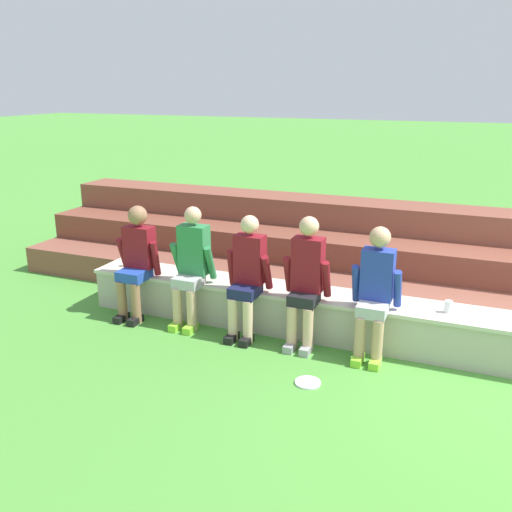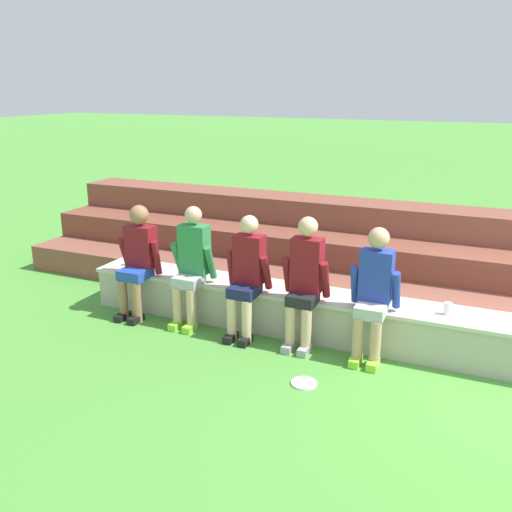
{
  "view_description": "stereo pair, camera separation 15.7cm",
  "coord_description": "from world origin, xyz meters",
  "px_view_note": "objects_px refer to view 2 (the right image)",
  "views": [
    {
      "loc": [
        -0.46,
        -5.37,
        2.71
      ],
      "look_at": [
        -2.79,
        0.27,
        0.84
      ],
      "focal_mm": 39.35,
      "sensor_mm": 36.0,
      "label": 1
    },
    {
      "loc": [
        -0.32,
        -5.31,
        2.71
      ],
      "look_at": [
        -2.79,
        0.27,
        0.84
      ],
      "focal_mm": 39.35,
      "sensor_mm": 36.0,
      "label": 2
    }
  ],
  "objects_px": {
    "person_far_left": "(138,257)",
    "water_bottle_near_left": "(132,258)",
    "person_far_right": "(374,291)",
    "plastic_cup_right_end": "(448,309)",
    "person_left_of_center": "(191,263)",
    "frisbee": "(304,383)",
    "person_right_of_center": "(305,280)",
    "person_center": "(246,274)"
  },
  "relations": [
    {
      "from": "person_far_left",
      "to": "water_bottle_near_left",
      "type": "height_order",
      "value": "person_far_left"
    },
    {
      "from": "person_far_left",
      "to": "person_far_right",
      "type": "bearing_deg",
      "value": 0.4
    },
    {
      "from": "plastic_cup_right_end",
      "to": "person_far_right",
      "type": "bearing_deg",
      "value": -160.42
    },
    {
      "from": "plastic_cup_right_end",
      "to": "person_left_of_center",
      "type": "bearing_deg",
      "value": -175.32
    },
    {
      "from": "person_left_of_center",
      "to": "water_bottle_near_left",
      "type": "relative_size",
      "value": 6.7
    },
    {
      "from": "plastic_cup_right_end",
      "to": "frisbee",
      "type": "distance_m",
      "value": 1.65
    },
    {
      "from": "water_bottle_near_left",
      "to": "frisbee",
      "type": "distance_m",
      "value": 2.98
    },
    {
      "from": "water_bottle_near_left",
      "to": "person_right_of_center",
      "type": "bearing_deg",
      "value": -7.14
    },
    {
      "from": "person_center",
      "to": "frisbee",
      "type": "relative_size",
      "value": 5.51
    },
    {
      "from": "person_far_left",
      "to": "water_bottle_near_left",
      "type": "distance_m",
      "value": 0.46
    },
    {
      "from": "water_bottle_near_left",
      "to": "frisbee",
      "type": "height_order",
      "value": "water_bottle_near_left"
    },
    {
      "from": "person_far_right",
      "to": "frisbee",
      "type": "bearing_deg",
      "value": -118.14
    },
    {
      "from": "person_right_of_center",
      "to": "person_far_right",
      "type": "xyz_separation_m",
      "value": [
        0.73,
        0.01,
        -0.02
      ]
    },
    {
      "from": "person_far_left",
      "to": "person_center",
      "type": "bearing_deg",
      "value": -0.37
    },
    {
      "from": "person_far_right",
      "to": "person_far_left",
      "type": "bearing_deg",
      "value": -179.6
    },
    {
      "from": "frisbee",
      "to": "person_left_of_center",
      "type": "bearing_deg",
      "value": 153.62
    },
    {
      "from": "person_right_of_center",
      "to": "frisbee",
      "type": "relative_size",
      "value": 5.7
    },
    {
      "from": "person_far_left",
      "to": "person_left_of_center",
      "type": "bearing_deg",
      "value": 3.08
    },
    {
      "from": "person_far_right",
      "to": "frisbee",
      "type": "relative_size",
      "value": 5.51
    },
    {
      "from": "person_left_of_center",
      "to": "person_right_of_center",
      "type": "xyz_separation_m",
      "value": [
        1.39,
        -0.03,
        0.01
      ]
    },
    {
      "from": "person_right_of_center",
      "to": "water_bottle_near_left",
      "type": "relative_size",
      "value": 6.79
    },
    {
      "from": "person_far_right",
      "to": "water_bottle_near_left",
      "type": "relative_size",
      "value": 6.56
    },
    {
      "from": "person_far_left",
      "to": "water_bottle_near_left",
      "type": "bearing_deg",
      "value": 135.23
    },
    {
      "from": "person_center",
      "to": "person_right_of_center",
      "type": "height_order",
      "value": "person_right_of_center"
    },
    {
      "from": "person_center",
      "to": "person_far_right",
      "type": "bearing_deg",
      "value": 1.19
    },
    {
      "from": "person_left_of_center",
      "to": "person_center",
      "type": "height_order",
      "value": "person_left_of_center"
    },
    {
      "from": "plastic_cup_right_end",
      "to": "person_right_of_center",
      "type": "bearing_deg",
      "value": -169.59
    },
    {
      "from": "person_far_left",
      "to": "frisbee",
      "type": "relative_size",
      "value": 5.45
    },
    {
      "from": "person_far_right",
      "to": "person_center",
      "type": "bearing_deg",
      "value": -178.81
    },
    {
      "from": "person_far_left",
      "to": "person_right_of_center",
      "type": "distance_m",
      "value": 2.11
    },
    {
      "from": "person_left_of_center",
      "to": "person_center",
      "type": "distance_m",
      "value": 0.72
    },
    {
      "from": "water_bottle_near_left",
      "to": "plastic_cup_right_end",
      "type": "xyz_separation_m",
      "value": [
        3.85,
        -0.04,
        -0.03
      ]
    },
    {
      "from": "person_far_left",
      "to": "person_center",
      "type": "relative_size",
      "value": 0.99
    },
    {
      "from": "person_right_of_center",
      "to": "plastic_cup_right_end",
      "type": "distance_m",
      "value": 1.47
    },
    {
      "from": "person_left_of_center",
      "to": "frisbee",
      "type": "distance_m",
      "value": 2.01
    },
    {
      "from": "person_far_right",
      "to": "plastic_cup_right_end",
      "type": "height_order",
      "value": "person_far_right"
    },
    {
      "from": "person_center",
      "to": "frisbee",
      "type": "distance_m",
      "value": 1.43
    },
    {
      "from": "person_far_right",
      "to": "frisbee",
      "type": "xyz_separation_m",
      "value": [
        -0.44,
        -0.81,
        -0.72
      ]
    },
    {
      "from": "person_center",
      "to": "plastic_cup_right_end",
      "type": "xyz_separation_m",
      "value": [
        2.1,
        0.28,
        -0.16
      ]
    },
    {
      "from": "person_center",
      "to": "frisbee",
      "type": "bearing_deg",
      "value": -39.29
    },
    {
      "from": "person_far_left",
      "to": "plastic_cup_right_end",
      "type": "bearing_deg",
      "value": 4.35
    },
    {
      "from": "person_center",
      "to": "water_bottle_near_left",
      "type": "xyz_separation_m",
      "value": [
        -1.75,
        0.32,
        -0.13
      ]
    }
  ]
}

